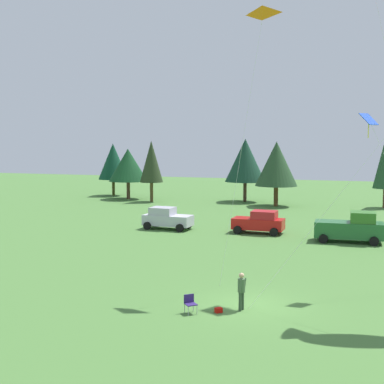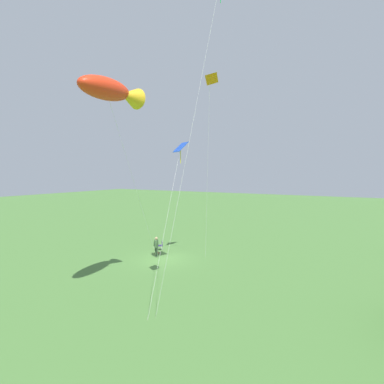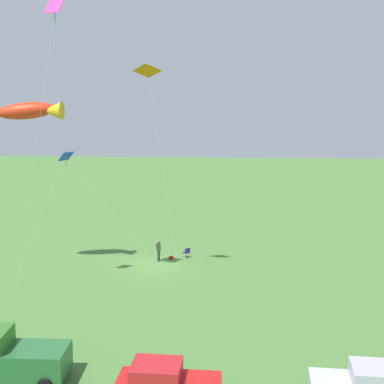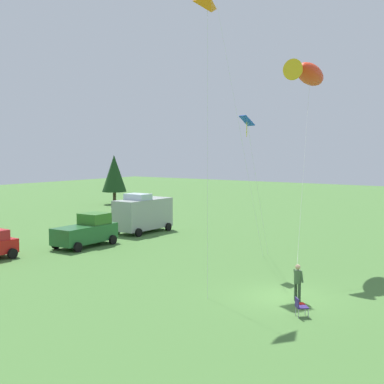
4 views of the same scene
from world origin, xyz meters
TOP-DOWN VIEW (x-y plane):
  - ground_plane at (0.00, 0.00)m, footprint 160.00×160.00m
  - person_kite_flyer at (-0.24, -0.79)m, footprint 0.42×0.61m
  - folding_chair at (-2.35, -1.84)m, footprint 0.68×0.68m
  - backpack_on_grass at (-1.14, -1.41)m, footprint 0.38×0.38m
  - car_silver_compact at (-11.37, 18.86)m, footprint 4.29×2.40m
  - car_red_sedan at (-3.31, 19.29)m, footprint 4.25×2.30m
  - truck_green_flatbed at (3.99, 17.67)m, footprint 5.07×2.55m
  - treeline_distant at (-10.46, 39.61)m, footprint 58.69×9.66m
  - kite_delta_orange at (-0.38, 4.04)m, footprint 2.64×1.68m
  - kite_diamond_blue at (5.11, 4.97)m, footprint 4.44×1.09m

SIDE VIEW (x-z plane):
  - ground_plane at x=0.00m, z-range 0.00..0.00m
  - backpack_on_grass at x=-1.14m, z-range 0.00..0.22m
  - folding_chair at x=-2.35m, z-range 0.08..0.90m
  - car_silver_compact at x=-11.37m, z-range 0.00..1.89m
  - car_red_sedan at x=-3.31m, z-range 0.00..1.89m
  - person_kite_flyer at x=-0.24m, z-range 0.15..1.89m
  - truck_green_flatbed at x=3.99m, z-range -0.07..2.27m
  - treeline_distant at x=-10.46m, z-range 0.55..9.11m
  - kite_diamond_blue at x=5.11m, z-range 3.97..13.05m
  - kite_delta_orange at x=-0.38m, z-range 6.92..21.77m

